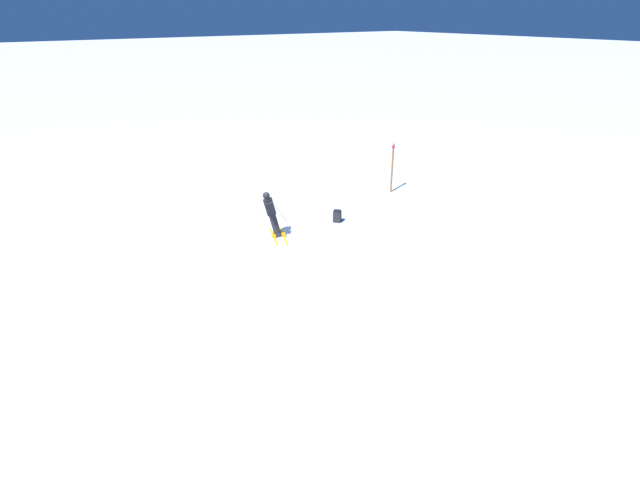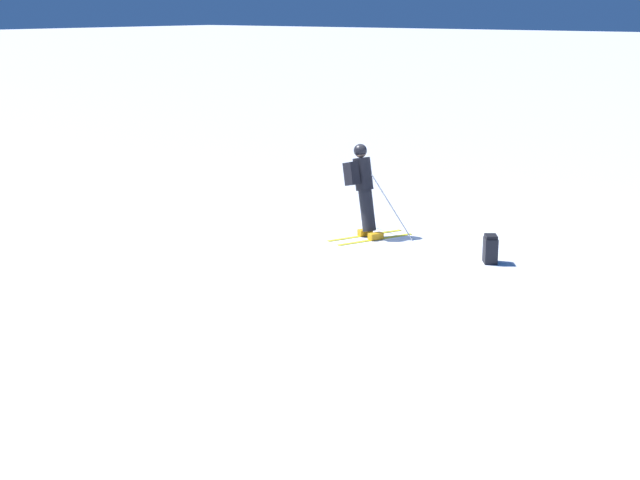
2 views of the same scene
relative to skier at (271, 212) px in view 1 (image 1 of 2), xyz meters
The scene contains 4 objects.
ground_plane 1.00m from the skier, 138.24° to the left, with size 300.00×300.00×0.00m, color white.
skier is the anchor object (origin of this frame).
spare_backpack 2.96m from the skier, behind, with size 0.36×0.37×0.50m.
trail_marker 7.22m from the skier, behind, with size 0.13×0.13×2.26m.
Camera 1 is at (8.54, 14.63, 7.65)m, focal length 28.00 mm.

